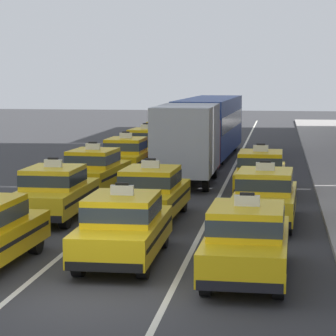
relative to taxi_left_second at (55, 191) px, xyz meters
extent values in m
plane|color=#353538|center=(3.17, -8.40, -0.88)|extent=(160.00, 160.00, 0.00)
cube|color=silver|center=(1.57, 11.60, -0.87)|extent=(0.14, 80.00, 0.01)
cube|color=silver|center=(4.77, 11.60, -0.87)|extent=(0.14, 80.00, 0.01)
cylinder|color=black|center=(0.88, -4.64, -0.56)|extent=(0.26, 0.65, 0.64)
cube|color=black|center=(0.16, -3.94, -0.46)|extent=(1.71, 0.19, 0.20)
cylinder|color=black|center=(-0.74, 1.58, -0.56)|extent=(0.24, 0.64, 0.64)
cylinder|color=black|center=(0.73, 1.58, -0.56)|extent=(0.24, 0.64, 0.64)
cylinder|color=black|center=(-0.73, -1.48, -0.56)|extent=(0.24, 0.64, 0.64)
cylinder|color=black|center=(0.74, -1.48, -0.56)|extent=(0.24, 0.64, 0.64)
cube|color=yellow|center=(0.00, 0.05, -0.21)|extent=(1.82, 4.51, 0.70)
cube|color=black|center=(0.00, 0.05, -0.16)|extent=(1.84, 4.15, 0.10)
cube|color=yellow|center=(0.00, -0.10, 0.46)|extent=(1.61, 2.11, 0.64)
cube|color=#2D3842|center=(0.00, -0.10, 0.46)|extent=(1.63, 2.13, 0.35)
cube|color=white|center=(0.00, -0.10, 0.90)|extent=(0.56, 0.12, 0.24)
cube|color=black|center=(0.00, -0.10, 1.05)|extent=(0.32, 0.11, 0.06)
cube|color=black|center=(-0.01, 2.26, -0.46)|extent=(1.71, 0.15, 0.20)
cube|color=black|center=(0.01, -2.16, -0.46)|extent=(1.71, 0.15, 0.20)
cylinder|color=black|center=(-0.74, 7.15, -0.56)|extent=(0.28, 0.65, 0.64)
cylinder|color=black|center=(0.73, 7.07, -0.56)|extent=(0.28, 0.65, 0.64)
cylinder|color=black|center=(-0.92, 4.09, -0.56)|extent=(0.28, 0.65, 0.64)
cylinder|color=black|center=(0.56, 4.01, -0.56)|extent=(0.28, 0.65, 0.64)
cube|color=yellow|center=(-0.09, 5.58, -0.21)|extent=(2.05, 4.59, 0.70)
cube|color=black|center=(-0.09, 5.58, -0.16)|extent=(2.05, 4.24, 0.10)
cube|color=yellow|center=(-0.10, 5.43, 0.46)|extent=(1.72, 2.19, 0.64)
cube|color=#2D3842|center=(-0.10, 5.43, 0.46)|extent=(1.74, 2.21, 0.35)
cube|color=white|center=(-0.10, 5.43, 0.90)|extent=(0.57, 0.15, 0.24)
cube|color=black|center=(-0.10, 5.43, 1.05)|extent=(0.33, 0.13, 0.06)
cube|color=black|center=(0.03, 7.79, -0.46)|extent=(1.72, 0.24, 0.20)
cube|color=black|center=(-0.22, 3.37, -0.46)|extent=(1.72, 0.24, 0.20)
cylinder|color=black|center=(-0.61, 12.42, -0.56)|extent=(0.25, 0.64, 0.64)
cylinder|color=black|center=(0.86, 12.40, -0.56)|extent=(0.25, 0.64, 0.64)
cylinder|color=black|center=(-0.65, 9.36, -0.56)|extent=(0.25, 0.64, 0.64)
cylinder|color=black|center=(0.83, 9.34, -0.56)|extent=(0.25, 0.64, 0.64)
cube|color=yellow|center=(0.11, 10.88, -0.21)|extent=(1.85, 4.52, 0.70)
cube|color=black|center=(0.11, 10.88, -0.16)|extent=(1.86, 4.16, 0.10)
cube|color=yellow|center=(0.11, 10.73, 0.46)|extent=(1.62, 2.12, 0.64)
cube|color=#2D3842|center=(0.11, 10.73, 0.46)|extent=(1.64, 2.14, 0.35)
cube|color=white|center=(0.11, 10.73, 0.90)|extent=(0.56, 0.13, 0.24)
cube|color=black|center=(0.11, 10.73, 1.05)|extent=(0.32, 0.11, 0.06)
cube|color=black|center=(0.13, 13.09, -0.46)|extent=(1.71, 0.16, 0.20)
cube|color=black|center=(0.09, 8.67, -0.46)|extent=(1.71, 0.16, 0.20)
cylinder|color=black|center=(-0.64, 18.34, -0.56)|extent=(0.27, 0.65, 0.64)
cylinder|color=black|center=(0.84, 18.26, -0.56)|extent=(0.27, 0.65, 0.64)
cylinder|color=black|center=(-0.81, 15.28, -0.56)|extent=(0.27, 0.65, 0.64)
cylinder|color=black|center=(0.67, 15.20, -0.56)|extent=(0.27, 0.65, 0.64)
cube|color=yellow|center=(0.01, 16.77, -0.21)|extent=(2.04, 4.59, 0.70)
cube|color=black|center=(0.01, 16.77, -0.16)|extent=(2.04, 4.23, 0.10)
cube|color=yellow|center=(0.01, 16.62, 0.46)|extent=(1.71, 2.18, 0.64)
cube|color=#2D3842|center=(0.01, 16.62, 0.46)|extent=(1.73, 2.21, 0.35)
cube|color=white|center=(0.01, 16.62, 0.90)|extent=(0.57, 0.15, 0.24)
cube|color=black|center=(0.01, 16.62, 1.05)|extent=(0.33, 0.13, 0.06)
cube|color=black|center=(0.14, 18.98, -0.46)|extent=(1.72, 0.23, 0.20)
cube|color=black|center=(-0.11, 14.56, -0.46)|extent=(1.72, 0.23, 0.20)
cylinder|color=black|center=(-0.77, 24.80, -0.56)|extent=(0.27, 0.65, 0.64)
cylinder|color=black|center=(0.71, 24.73, -0.56)|extent=(0.27, 0.65, 0.64)
cylinder|color=black|center=(-0.92, 21.75, -0.56)|extent=(0.27, 0.65, 0.64)
cylinder|color=black|center=(0.55, 21.67, -0.56)|extent=(0.27, 0.65, 0.64)
cube|color=yellow|center=(-0.11, 23.24, -0.21)|extent=(2.02, 4.58, 0.70)
cube|color=black|center=(-0.11, 23.24, -0.16)|extent=(2.02, 4.23, 0.10)
cube|color=yellow|center=(-0.12, 23.09, 0.46)|extent=(1.70, 2.18, 0.64)
cube|color=#2D3842|center=(-0.12, 23.09, 0.46)|extent=(1.72, 2.20, 0.35)
cube|color=white|center=(-0.12, 23.09, 0.90)|extent=(0.57, 0.15, 0.24)
cube|color=black|center=(-0.12, 23.09, 1.05)|extent=(0.33, 0.13, 0.06)
cube|color=black|center=(0.00, 25.45, -0.46)|extent=(1.71, 0.22, 0.20)
cube|color=black|center=(-0.22, 21.03, -0.46)|extent=(1.71, 0.22, 0.20)
cylinder|color=black|center=(2.50, -3.54, -0.56)|extent=(0.25, 0.64, 0.64)
cylinder|color=black|center=(3.98, -3.52, -0.56)|extent=(0.25, 0.64, 0.64)
cylinder|color=black|center=(2.53, -6.60, -0.56)|extent=(0.25, 0.64, 0.64)
cylinder|color=black|center=(4.01, -6.58, -0.56)|extent=(0.25, 0.64, 0.64)
cube|color=yellow|center=(3.26, -5.06, -0.21)|extent=(1.85, 4.52, 0.70)
cube|color=black|center=(3.26, -5.06, -0.16)|extent=(1.86, 4.16, 0.10)
cube|color=yellow|center=(3.26, -5.21, 0.46)|extent=(1.62, 2.12, 0.64)
cube|color=#2D3842|center=(3.26, -5.21, 0.46)|extent=(1.64, 2.14, 0.35)
cube|color=white|center=(3.26, -5.21, 0.90)|extent=(0.56, 0.13, 0.24)
cube|color=black|center=(3.26, -5.21, 1.05)|extent=(0.32, 0.11, 0.06)
cube|color=black|center=(3.23, -2.85, -0.46)|extent=(1.71, 0.16, 0.20)
cube|color=black|center=(3.28, -7.27, -0.46)|extent=(1.71, 0.16, 0.20)
cylinder|color=black|center=(2.35, 1.81, -0.56)|extent=(0.26, 0.65, 0.64)
cylinder|color=black|center=(3.83, 1.77, -0.56)|extent=(0.26, 0.65, 0.64)
cylinder|color=black|center=(2.26, -1.24, -0.56)|extent=(0.26, 0.65, 0.64)
cylinder|color=black|center=(3.74, -1.29, -0.56)|extent=(0.26, 0.65, 0.64)
cube|color=yellow|center=(3.04, 0.26, -0.21)|extent=(1.93, 4.55, 0.70)
cube|color=black|center=(3.04, 0.26, -0.16)|extent=(1.94, 4.19, 0.10)
cube|color=yellow|center=(3.04, 0.11, 0.46)|extent=(1.66, 2.15, 0.64)
cube|color=#2D3842|center=(3.04, 0.11, 0.46)|extent=(1.68, 2.17, 0.35)
cube|color=white|center=(3.04, 0.11, 0.90)|extent=(0.56, 0.14, 0.24)
cube|color=black|center=(3.04, 0.11, 1.05)|extent=(0.32, 0.12, 0.06)
cube|color=black|center=(3.11, 2.47, -0.46)|extent=(1.71, 0.19, 0.20)
cube|color=black|center=(2.98, -1.95, -0.46)|extent=(1.71, 0.19, 0.20)
cylinder|color=black|center=(2.27, 10.15, -0.56)|extent=(0.24, 0.64, 0.64)
cylinder|color=black|center=(4.17, 10.16, -0.56)|extent=(0.24, 0.64, 0.64)
cylinder|color=black|center=(2.27, 6.25, -0.56)|extent=(0.24, 0.64, 0.64)
cylinder|color=black|center=(4.17, 6.26, -0.56)|extent=(0.24, 0.64, 0.64)
cube|color=maroon|center=(3.21, 11.13, 0.49)|extent=(2.10, 2.20, 2.10)
cube|color=#2D3842|center=(3.21, 12.20, 0.79)|extent=(1.93, 0.06, 0.76)
cube|color=#B2B7C1|center=(3.22, 7.87, 1.04)|extent=(2.31, 5.20, 2.70)
cylinder|color=black|center=(2.31, 21.95, -0.56)|extent=(0.26, 0.65, 0.64)
cylinder|color=black|center=(4.31, 21.88, -0.56)|extent=(0.26, 0.65, 0.64)
cylinder|color=black|center=(2.07, 15.24, -0.56)|extent=(0.26, 0.65, 0.64)
cylinder|color=black|center=(4.07, 15.16, -0.56)|extent=(0.26, 0.65, 0.64)
cube|color=navy|center=(3.19, 18.56, 0.89)|extent=(2.90, 11.28, 2.90)
cube|color=#2D3842|center=(3.19, 18.56, 1.14)|extent=(2.90, 10.83, 0.84)
cube|color=black|center=(3.39, 24.10, 2.09)|extent=(2.13, 0.16, 0.36)
cylinder|color=black|center=(5.59, -4.62, -0.56)|extent=(0.25, 0.64, 0.64)
cylinder|color=black|center=(7.06, -4.65, -0.56)|extent=(0.25, 0.64, 0.64)
cylinder|color=black|center=(5.52, -7.68, -0.56)|extent=(0.25, 0.64, 0.64)
cylinder|color=black|center=(7.00, -7.71, -0.56)|extent=(0.25, 0.64, 0.64)
cube|color=yellow|center=(6.29, -6.16, -0.21)|extent=(1.89, 4.54, 0.70)
cube|color=black|center=(6.29, -6.16, -0.16)|extent=(1.90, 4.18, 0.10)
cube|color=yellow|center=(6.29, -6.31, 0.46)|extent=(1.64, 2.13, 0.64)
cube|color=#2D3842|center=(6.29, -6.31, 0.46)|extent=(1.66, 2.15, 0.35)
cube|color=white|center=(6.29, -6.31, 0.90)|extent=(0.56, 0.13, 0.24)
cube|color=black|center=(6.29, -6.31, 1.05)|extent=(0.32, 0.12, 0.06)
cube|color=black|center=(6.34, -3.95, -0.46)|extent=(1.71, 0.17, 0.20)
cube|color=black|center=(6.25, -8.37, -0.46)|extent=(1.71, 0.17, 0.20)
cylinder|color=black|center=(5.89, 1.71, -0.56)|extent=(0.26, 0.65, 0.64)
cylinder|color=black|center=(7.37, 1.66, -0.56)|extent=(0.26, 0.65, 0.64)
cylinder|color=black|center=(5.77, -1.34, -0.56)|extent=(0.26, 0.65, 0.64)
cylinder|color=black|center=(7.25, -1.40, -0.56)|extent=(0.26, 0.65, 0.64)
cube|color=yellow|center=(6.57, 0.16, -0.21)|extent=(1.97, 4.57, 0.70)
cube|color=black|center=(6.57, 0.16, -0.16)|extent=(1.98, 4.21, 0.10)
cube|color=yellow|center=(6.56, 0.01, 0.46)|extent=(1.68, 2.16, 0.64)
cube|color=#2D3842|center=(6.56, 0.01, 0.46)|extent=(1.70, 2.18, 0.35)
cube|color=white|center=(6.56, 0.01, 0.90)|extent=(0.56, 0.14, 0.24)
cube|color=black|center=(6.56, 0.01, 1.05)|extent=(0.32, 0.12, 0.06)
cube|color=black|center=(6.66, 2.36, -0.46)|extent=(1.71, 0.21, 0.20)
cube|color=black|center=(6.48, -2.05, -0.46)|extent=(1.71, 0.21, 0.20)
cylinder|color=black|center=(5.56, 7.34, -0.56)|extent=(0.25, 0.64, 0.64)
cylinder|color=black|center=(7.03, 7.33, -0.56)|extent=(0.25, 0.64, 0.64)
cylinder|color=black|center=(5.53, 4.28, -0.56)|extent=(0.25, 0.64, 0.64)
cylinder|color=black|center=(7.01, 4.27, -0.56)|extent=(0.25, 0.64, 0.64)
cube|color=yellow|center=(6.28, 5.80, -0.21)|extent=(1.84, 4.51, 0.70)
cube|color=black|center=(6.28, 5.80, -0.16)|extent=(1.85, 4.15, 0.10)
cube|color=yellow|center=(6.28, 5.65, 0.46)|extent=(1.62, 2.11, 0.64)
cube|color=#2D3842|center=(6.28, 5.65, 0.46)|extent=(1.64, 2.13, 0.35)
cube|color=white|center=(6.28, 5.65, 0.90)|extent=(0.56, 0.12, 0.24)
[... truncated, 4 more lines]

